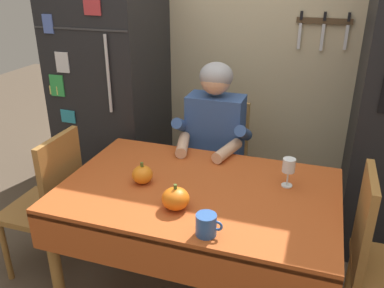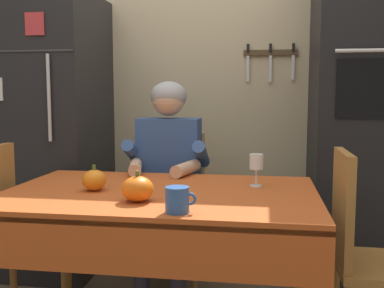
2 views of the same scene
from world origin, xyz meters
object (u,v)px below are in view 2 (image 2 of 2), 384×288
at_px(chair_right_side, 365,248).
at_px(pumpkin_large, 138,189).
at_px(refrigerator, 49,135).
at_px(pumpkin_medium, 94,180).
at_px(chair_behind_person, 173,200).
at_px(wall_oven, 364,114).
at_px(dining_table, 159,210).
at_px(coffee_mug, 178,200).
at_px(wine_glass, 256,163).
at_px(seated_person, 167,170).

xyz_separation_m(chair_right_side, pumpkin_large, (-0.94, -0.24, 0.28)).
bearing_deg(pumpkin_large, refrigerator, 130.09).
bearing_deg(pumpkin_medium, chair_behind_person, 76.14).
bearing_deg(wall_oven, pumpkin_medium, -144.87).
relative_size(wall_oven, pumpkin_large, 16.12).
bearing_deg(dining_table, coffee_mug, -66.33).
relative_size(coffee_mug, pumpkin_medium, 0.99).
relative_size(refrigerator, pumpkin_large, 13.82).
bearing_deg(wine_glass, wall_oven, 49.87).
distance_m(dining_table, coffee_mug, 0.40).
height_order(refrigerator, wine_glass, refrigerator).
bearing_deg(wall_oven, seated_person, -164.38).
distance_m(seated_person, coffee_mug, 0.98).
bearing_deg(wine_glass, dining_table, -156.77).
bearing_deg(refrigerator, chair_behind_person, -6.01).
xyz_separation_m(refrigerator, chair_behind_person, (0.86, -0.09, -0.39)).
distance_m(chair_behind_person, seated_person, 0.29).
height_order(refrigerator, pumpkin_large, refrigerator).
distance_m(refrigerator, pumpkin_large, 1.41).
bearing_deg(dining_table, wall_oven, 41.31).
distance_m(chair_right_side, wine_glass, 0.60).
distance_m(refrigerator, pumpkin_medium, 1.12).
bearing_deg(dining_table, chair_behind_person, 96.56).
distance_m(seated_person, chair_right_side, 1.16).
bearing_deg(wine_glass, coffee_mug, -117.79).
xyz_separation_m(chair_behind_person, wine_glass, (0.52, -0.61, 0.34)).
bearing_deg(seated_person, pumpkin_medium, -107.81).
relative_size(dining_table, coffee_mug, 12.04).
xyz_separation_m(dining_table, chair_behind_person, (-0.09, 0.79, -0.14)).
xyz_separation_m(refrigerator, seated_person, (0.86, -0.28, -0.16)).
bearing_deg(wine_glass, chair_right_side, -15.72).
relative_size(wine_glass, pumpkin_large, 1.18).
xyz_separation_m(seated_person, chair_right_side, (0.99, -0.55, -0.23)).
distance_m(refrigerator, seated_person, 0.92).
relative_size(seated_person, pumpkin_large, 9.56).
relative_size(refrigerator, chair_behind_person, 1.94).
bearing_deg(coffee_mug, wall_oven, 54.56).
height_order(coffee_mug, pumpkin_large, pumpkin_large).
height_order(seated_person, chair_right_side, seated_person).
height_order(wall_oven, pumpkin_large, wall_oven).
height_order(wall_oven, chair_behind_person, wall_oven).
bearing_deg(coffee_mug, seated_person, 104.30).
relative_size(dining_table, seated_person, 1.12).
distance_m(chair_behind_person, pumpkin_medium, 0.88).
bearing_deg(seated_person, wall_oven, 15.62).
distance_m(coffee_mug, pumpkin_large, 0.24).
bearing_deg(dining_table, seated_person, 98.58).
distance_m(seated_person, wine_glass, 0.68).
bearing_deg(pumpkin_large, wine_glass, 38.78).
bearing_deg(chair_behind_person, seated_person, -90.00).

